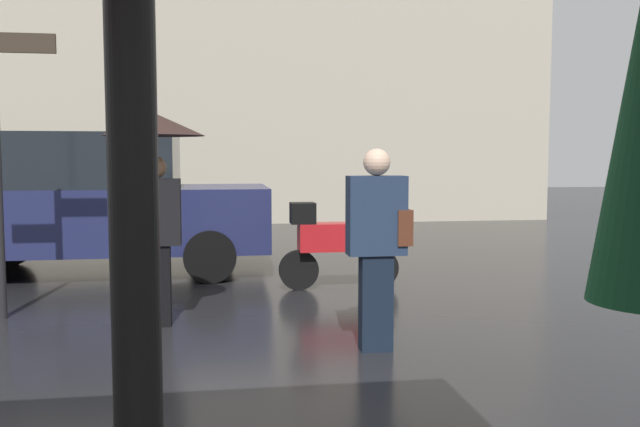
# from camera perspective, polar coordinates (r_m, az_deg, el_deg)

# --- Properties ---
(pedestrian_with_umbrella) EXTENTS (0.90, 0.90, 1.92)m
(pedestrian_with_umbrella) POSITION_cam_1_polar(r_m,az_deg,el_deg) (6.20, -13.81, 4.27)
(pedestrian_with_umbrella) COLOR black
(pedestrian_with_umbrella) RESTS_ON ground
(pedestrian_with_bag) EXTENTS (0.49, 0.24, 1.60)m
(pedestrian_with_bag) POSITION_cam_1_polar(r_m,az_deg,el_deg) (5.30, 4.95, -1.99)
(pedestrian_with_bag) COLOR black
(pedestrian_with_bag) RESTS_ON ground
(parked_scooter) EXTENTS (1.41, 0.32, 1.23)m
(parked_scooter) POSITION_cam_1_polar(r_m,az_deg,el_deg) (7.82, 1.31, -2.37)
(parked_scooter) COLOR black
(parked_scooter) RESTS_ON ground
(parked_car_right) EXTENTS (4.32, 1.96, 1.84)m
(parked_car_right) POSITION_cam_1_polar(r_m,az_deg,el_deg) (9.29, -18.36, 0.88)
(parked_car_right) COLOR #1E234C
(parked_car_right) RESTS_ON ground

